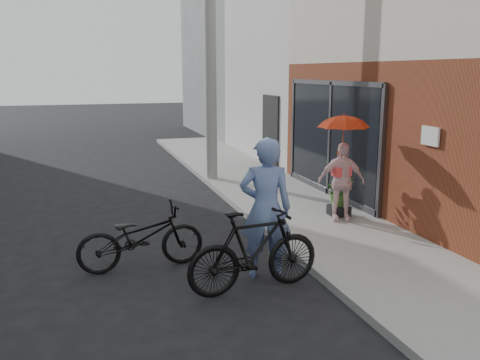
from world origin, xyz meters
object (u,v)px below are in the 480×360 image
officer (266,209)px  planter (339,210)px  bike_right (254,251)px  kimono_woman (341,182)px  utility_pole (210,43)px  bike_left (141,237)px

officer → planter: bearing=-120.6°
bike_right → kimono_woman: 3.31m
planter → utility_pole: bearing=109.0°
kimono_woman → planter: (0.13, 0.27, -0.63)m
officer → kimono_woman: bearing=-123.0°
utility_pole → bike_left: bearing=-114.6°
officer → bike_left: 1.87m
utility_pole → planter: size_ratio=19.75×
utility_pole → officer: utility_pole is taller
bike_right → kimono_woman: (2.46, 2.20, 0.30)m
utility_pole → bike_left: (-2.47, -5.39, -3.02)m
bike_left → bike_right: 1.79m
officer → kimono_woman: size_ratio=1.36×
officer → bike_left: bearing=-9.8°
officer → planter: size_ratio=5.55×
kimono_woman → utility_pole: bearing=123.8°
bike_right → utility_pole: bearing=-15.0°
kimono_woman → planter: 0.70m
bike_left → kimono_woman: kimono_woman is taller
officer → bike_left: (-1.61, 0.82, -0.51)m
bike_right → kimono_woman: bearing=-53.1°
kimono_woman → bike_left: bearing=-148.0°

